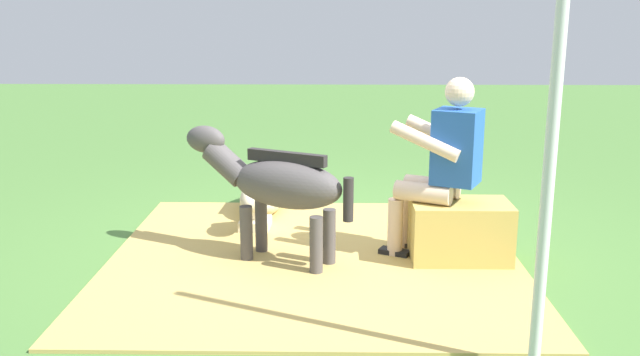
% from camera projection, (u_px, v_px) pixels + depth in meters
% --- Properties ---
extents(ground_plane, '(24.00, 24.00, 0.00)m').
position_uv_depth(ground_plane, '(333.00, 251.00, 5.15)').
color(ground_plane, '#4C7A38').
extents(hay_patch, '(2.94, 2.86, 0.02)m').
position_uv_depth(hay_patch, '(314.00, 258.00, 4.97)').
color(hay_patch, tan).
rests_on(hay_patch, ground).
extents(hay_bale, '(0.70, 0.43, 0.44)m').
position_uv_depth(hay_bale, '(460.00, 232.00, 4.89)').
color(hay_bale, tan).
rests_on(hay_bale, ground).
extents(person_seated, '(0.72, 0.59, 1.32)m').
position_uv_depth(person_seated, '(441.00, 162.00, 4.82)').
color(person_seated, beige).
rests_on(person_seated, ground).
extents(pony_standing, '(1.25, 0.77, 0.95)m').
position_uv_depth(pony_standing, '(276.00, 184.00, 4.80)').
color(pony_standing, '#4C4747').
rests_on(pony_standing, ground).
extents(pony_lying, '(0.45, 1.34, 0.42)m').
position_uv_depth(pony_lying, '(263.00, 195.00, 6.02)').
color(pony_lying, beige).
rests_on(pony_lying, ground).
extents(tent_pole_left, '(0.06, 0.06, 2.26)m').
position_uv_depth(tent_pole_left, '(551.00, 151.00, 3.16)').
color(tent_pole_left, silver).
rests_on(tent_pole_left, ground).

